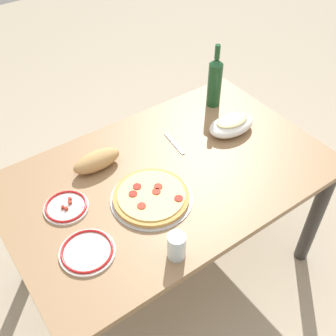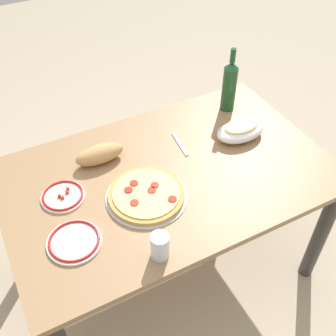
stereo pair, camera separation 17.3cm
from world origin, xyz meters
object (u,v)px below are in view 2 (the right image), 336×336
wine_bottle (229,85)px  side_plate_far (74,241)px  baked_pasta_dish (240,130)px  side_plate_near (63,196)px  water_glass (160,246)px  bread_loaf (100,154)px  pepperoni_pizza (146,195)px  dining_table (168,190)px

wine_bottle → side_plate_far: wine_bottle is taller
baked_pasta_dish → wine_bottle: (-0.07, -0.22, 0.10)m
baked_pasta_dish → side_plate_near: baked_pasta_dish is taller
water_glass → side_plate_far: (0.25, -0.19, -0.04)m
side_plate_far → bread_loaf: bearing=-123.2°
baked_pasta_dish → water_glass: 0.75m
pepperoni_pizza → bread_loaf: size_ratio=1.54×
baked_pasta_dish → wine_bottle: size_ratio=0.73×
dining_table → baked_pasta_dish: size_ratio=5.83×
dining_table → wine_bottle: 0.61m
dining_table → side_plate_far: 0.51m
dining_table → water_glass: (0.22, 0.35, 0.16)m
baked_pasta_dish → side_plate_near: bearing=-0.7°
side_plate_far → water_glass: bearing=143.0°
baked_pasta_dish → wine_bottle: 0.25m
wine_bottle → side_plate_far: bearing=24.9°
baked_pasta_dish → side_plate_far: (0.88, 0.22, -0.03)m
water_glass → dining_table: bearing=-121.4°
side_plate_near → wine_bottle: bearing=-167.3°
side_plate_near → side_plate_far: side_plate_near is taller
dining_table → wine_bottle: (-0.49, -0.28, 0.24)m
dining_table → baked_pasta_dish: baked_pasta_dish is taller
side_plate_near → water_glass: bearing=117.7°
dining_table → side_plate_near: 0.46m
dining_table → bread_loaf: bearing=-41.7°
water_glass → bread_loaf: 0.56m
pepperoni_pizza → baked_pasta_dish: (-0.55, -0.14, 0.03)m
pepperoni_pizza → side_plate_far: pepperoni_pizza is taller
pepperoni_pizza → baked_pasta_dish: size_ratio=1.39×
dining_table → water_glass: water_glass is taller
side_plate_near → side_plate_far: (0.03, 0.24, -0.00)m
dining_table → side_plate_far: side_plate_far is taller
pepperoni_pizza → water_glass: size_ratio=3.10×
baked_pasta_dish → water_glass: (0.63, 0.42, 0.01)m
baked_pasta_dish → water_glass: bearing=33.4°
dining_table → bread_loaf: size_ratio=6.47×
dining_table → pepperoni_pizza: bearing=30.4°
pepperoni_pizza → side_plate_far: size_ratio=1.65×
baked_pasta_dish → water_glass: water_glass is taller
side_plate_near → side_plate_far: size_ratio=0.88×
pepperoni_pizza → water_glass: 0.28m
bread_loaf → water_glass: bearing=91.3°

